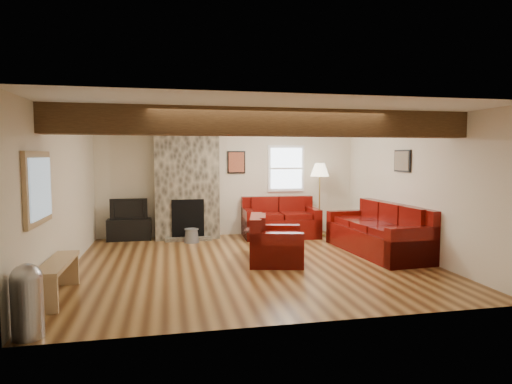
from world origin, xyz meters
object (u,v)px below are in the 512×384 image
coffee_table (271,242)px  floor_lamp (320,174)px  sofa_three (378,229)px  armchair_red (276,239)px  television (129,209)px  tv_cabinet (130,229)px  loveseat (280,217)px

coffee_table → floor_lamp: 2.60m
coffee_table → floor_lamp: floor_lamp is taller
sofa_three → floor_lamp: floor_lamp is taller
armchair_red → television: (-2.66, 2.59, 0.29)m
tv_cabinet → television: bearing=0.0°
loveseat → coffee_table: size_ratio=1.73×
coffee_table → tv_cabinet: bearing=143.9°
armchair_red → television: 3.73m
television → floor_lamp: (4.29, -0.28, 0.74)m
television → floor_lamp: bearing=-3.7°
loveseat → coffee_table: loveseat is taller
armchair_red → tv_cabinet: (-2.66, 2.59, -0.17)m
sofa_three → loveseat: size_ratio=1.43×
coffee_table → television: 3.40m
coffee_table → loveseat: bearing=69.6°
coffee_table → tv_cabinet: 3.37m
armchair_red → floor_lamp: size_ratio=0.60×
television → tv_cabinet: bearing=0.0°
loveseat → television: 3.37m
sofa_three → television: 5.25m
sofa_three → coffee_table: (-2.02, 0.27, -0.23)m
coffee_table → tv_cabinet: (-2.72, 1.98, -0.00)m
sofa_three → tv_cabinet: bearing=-119.5°
coffee_table → television: size_ratio=1.24×
floor_lamp → television: bearing=176.3°
floor_lamp → loveseat: bearing=-178.8°
loveseat → floor_lamp: size_ratio=1.00×
tv_cabinet → floor_lamp: 4.46m
coffee_table → floor_lamp: (1.57, 1.70, 1.20)m
armchair_red → coffee_table: bearing=7.0°
sofa_three → armchair_red: size_ratio=2.39×
armchair_red → tv_cabinet: bearing=58.4°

